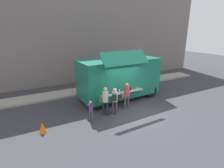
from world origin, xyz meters
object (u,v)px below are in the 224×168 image
Objects in this scene: customer_front_ordering at (127,94)px; child_near_queue at (91,109)px; customer_rear_waiting at (105,99)px; food_truck_main at (119,77)px; customer_mid_with_backpack at (115,98)px; trash_bin at (146,78)px; traffic_cone_orange at (42,128)px.

customer_front_ordering is 1.43× the size of child_near_queue.
child_near_queue is at bearing 156.03° from customer_rear_waiting.
customer_front_ordering is at bearing -25.37° from child_near_queue.
food_truck_main is 3.59× the size of customer_mid_with_backpack.
trash_bin is 7.65m from customer_rear_waiting.
customer_mid_with_backpack is (-5.80, -4.39, 0.51)m from trash_bin.
traffic_cone_orange is at bearing -155.44° from trash_bin.
trash_bin is 0.55× the size of customer_rear_waiting.
food_truck_main reaches higher than customer_mid_with_backpack.
customer_front_ordering is at bearing -38.85° from customer_mid_with_backpack.
customer_mid_with_backpack is at bearing -56.78° from customer_rear_waiting.
customer_rear_waiting is (3.52, 0.27, 0.74)m from traffic_cone_orange.
food_truck_main reaches higher than traffic_cone_orange.
food_truck_main is 3.42× the size of customer_front_ordering.
trash_bin is at bearing -44.78° from customer_front_ordering.
customer_rear_waiting reaches higher than traffic_cone_orange.
customer_mid_with_backpack is (-1.03, -0.33, -0.02)m from customer_front_ordering.
child_near_queue is (-7.36, -4.55, 0.23)m from trash_bin.
traffic_cone_orange is 10.85m from trash_bin.
customer_mid_with_backpack is (-1.53, -2.07, -0.59)m from food_truck_main.
traffic_cone_orange is 0.34× the size of customer_mid_with_backpack.
traffic_cone_orange is 3.61m from customer_rear_waiting.
food_truck_main is 2.88m from customer_rear_waiting.
customer_front_ordering is (-0.50, -1.74, -0.57)m from food_truck_main.
traffic_cone_orange is at bearing 99.81° from customer_front_ordering.
customer_front_ordering is at bearing -108.07° from food_truck_main.
customer_front_ordering reaches higher than customer_mid_with_backpack.
food_truck_main reaches higher than child_near_queue.
traffic_cone_orange is at bearing 143.22° from customer_rear_waiting.
food_truck_main is at bearing -0.30° from child_near_queue.
customer_rear_waiting is at bearing -139.42° from food_truck_main.
traffic_cone_orange is at bearing 125.32° from customer_mid_with_backpack.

